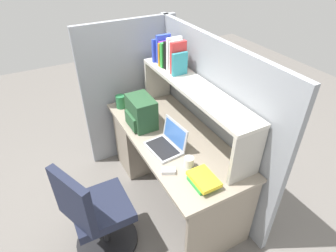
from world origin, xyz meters
The scene contains 14 objects.
ground_plane centered at (0.00, 0.00, 0.00)m, with size 8.00×8.00×0.00m, color slate.
desk centered at (-0.39, 0.00, 0.40)m, with size 1.60×0.70×0.73m.
cubicle_partition_rear centered at (0.00, 0.38, 0.78)m, with size 1.84×0.05×1.55m, color gray.
cubicle_partition_left centered at (-0.85, -0.05, 0.78)m, with size 0.05×1.06×1.55m, color gray.
overhead_hutch centered at (0.00, 0.20, 1.08)m, with size 1.44×0.28×0.45m.
reference_books_on_shelf centered at (-0.42, 0.20, 1.31)m, with size 0.40×0.18×0.30m.
laptop centered at (0.13, -0.12, 0.78)m, with size 0.33×0.28×0.22m.
backpack centered at (-0.28, -0.18, 0.87)m, with size 0.30×0.23×0.29m.
computer_mouse centered at (0.39, -0.26, 0.75)m, with size 0.06×0.10×0.03m, color silver.
paper_cup centered at (0.41, -0.09, 0.77)m, with size 0.08×0.08×0.09m, color white.
tissue_box centered at (-0.57, -0.09, 0.78)m, with size 0.22×0.12×0.10m, color #9E7F60.
snack_canister centered at (-0.68, -0.24, 0.80)m, with size 0.10×0.10×0.13m, color #26723F.
desk_book_stack centered at (0.61, -0.08, 0.76)m, with size 0.23×0.17×0.06m.
office_chair centered at (0.26, -0.82, 0.39)m, with size 0.53×0.55×0.93m.
Camera 1 is at (1.75, -0.98, 2.24)m, focal length 30.10 mm.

